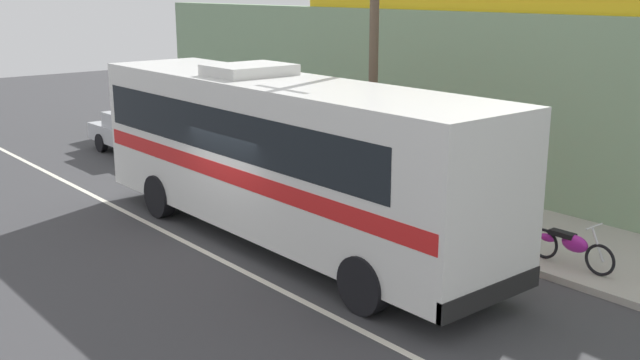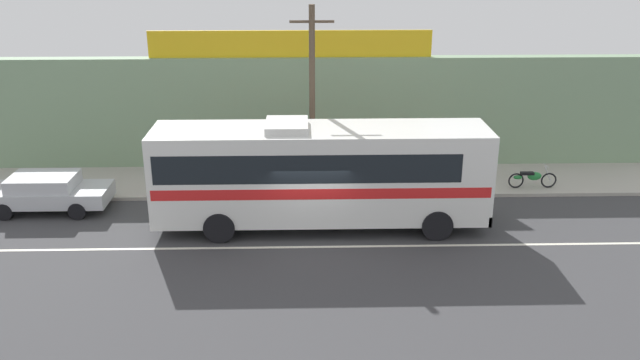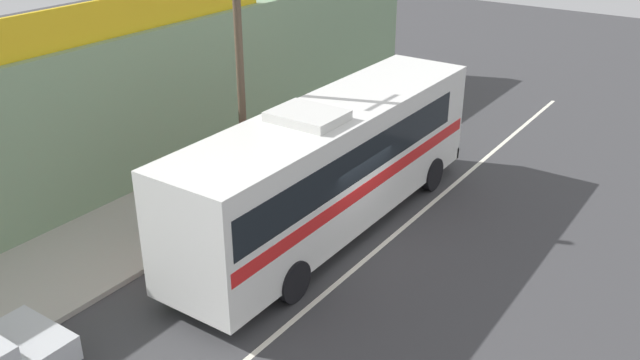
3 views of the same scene
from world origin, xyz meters
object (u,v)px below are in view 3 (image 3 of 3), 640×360
at_px(motorcycle_green, 384,106).
at_px(motorcycle_orange, 336,132).
at_px(intercity_bus, 331,161).
at_px(pedestrian_far_right, 147,197).
at_px(utility_pole, 241,80).

distance_m(motorcycle_green, motorcycle_orange, 3.40).
relative_size(intercity_bus, motorcycle_green, 5.86).
bearing_deg(motorcycle_orange, pedestrian_far_right, 174.04).
bearing_deg(motorcycle_orange, motorcycle_green, -0.12).
relative_size(motorcycle_green, motorcycle_orange, 1.05).
height_order(motorcycle_orange, pedestrian_far_right, pedestrian_far_right).
bearing_deg(motorcycle_green, pedestrian_far_right, 175.77).
bearing_deg(motorcycle_orange, intercity_bus, -148.13).
bearing_deg(pedestrian_far_right, motorcycle_green, -4.23).
relative_size(motorcycle_orange, pedestrian_far_right, 1.14).
relative_size(utility_pole, motorcycle_orange, 3.90).
xyz_separation_m(intercity_bus, motorcycle_orange, (5.13, 3.19, -1.50)).
distance_m(intercity_bus, utility_pole, 3.41).
height_order(intercity_bus, pedestrian_far_right, intercity_bus).
xyz_separation_m(utility_pole, motorcycle_orange, (5.29, 0.29, -3.28)).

